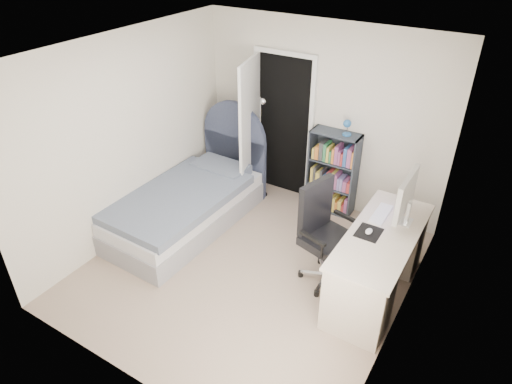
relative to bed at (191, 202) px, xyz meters
The scene contains 8 objects.
room_shell 1.54m from the bed, 18.73° to the right, with size 3.50×3.70×2.60m.
door 1.40m from the bed, 70.17° to the left, with size 0.92×0.81×2.06m.
bed is the anchor object (origin of this frame).
nightstand 1.27m from the bed, 105.77° to the left, with size 0.38×0.38×0.57m.
floor_lamp 1.17m from the bed, 65.95° to the left, with size 0.22×0.22×1.52m.
bookcase 1.94m from the bed, 41.18° to the left, with size 0.65×0.28×1.37m.
desk 2.53m from the bed, ahead, with size 0.65×1.63×1.34m.
office_chair 1.95m from the bed, ahead, with size 0.65×0.67×1.19m.
Camera 1 is at (2.22, -3.45, 3.56)m, focal length 32.00 mm.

